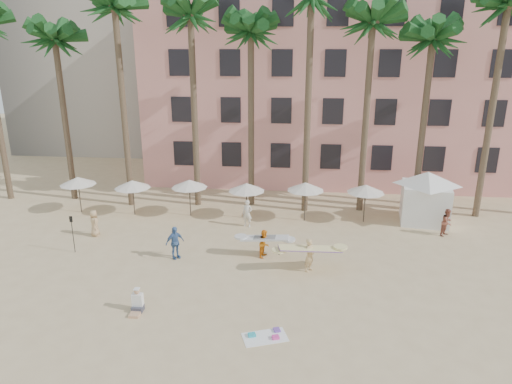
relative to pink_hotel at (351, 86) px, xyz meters
The scene contains 11 objects.
ground 28.09m from the pink_hotel, 105.07° to the right, with size 120.00×120.00×0.00m, color #D1B789.
pink_hotel is the anchor object (origin of this frame).
palm_row 13.71m from the pink_hotel, 120.56° to the right, with size 44.40×5.40×16.30m.
umbrella_row 17.73m from the pink_hotel, 126.53° to the right, with size 22.50×2.70×2.73m.
cabana 14.80m from the pink_hotel, 72.63° to the right, with size 5.15×5.15×3.50m.
beach_towel 28.69m from the pink_hotel, 101.74° to the right, with size 2.03×1.55×0.14m.
carrier_yellow 22.41m from the pink_hotel, 100.20° to the right, with size 3.38×1.45×1.83m.
carrier_white 21.66m from the pink_hotel, 107.86° to the right, with size 2.74×0.93×1.61m.
beachgoers 19.98m from the pink_hotel, 112.50° to the right, with size 23.00×6.00×1.90m.
paddle 27.22m from the pink_hotel, 130.81° to the right, with size 0.18×0.04×2.23m.
seated_man 29.13m from the pink_hotel, 114.13° to the right, with size 0.49×0.85×1.11m.
Camera 1 is at (2.57, -16.97, 11.36)m, focal length 32.00 mm.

